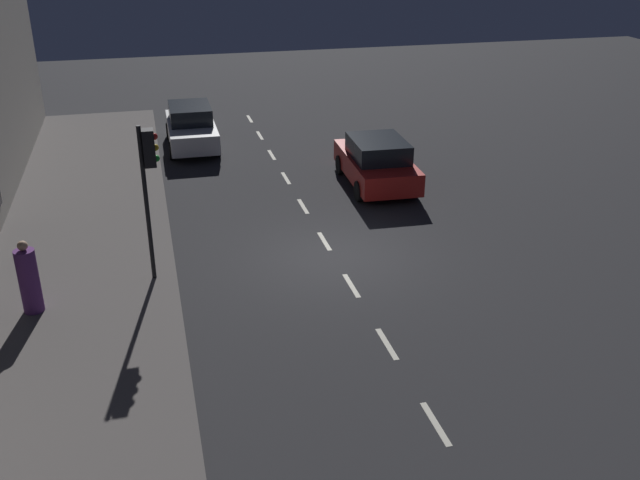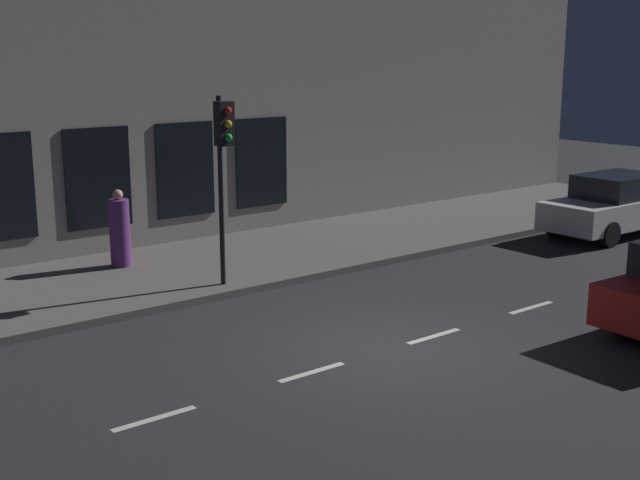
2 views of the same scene
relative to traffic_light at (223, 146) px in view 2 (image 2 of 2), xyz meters
The scene contains 7 objects.
ground_plane 5.28m from the traffic_light, behind, with size 60.00×60.00×0.00m, color #28282B.
sidewalk 3.41m from the traffic_light, ahead, with size 4.50×32.00×0.15m.
building_facade 4.55m from the traffic_light, ahead, with size 0.65×32.00×8.02m.
lane_centre_line 5.43m from the traffic_light, 163.24° to the right, with size 0.12×27.20×0.01m.
traffic_light is the anchor object (origin of this frame).
parked_car_0 11.13m from the traffic_light, 98.75° to the right, with size 1.83×4.19×1.58m.
pedestrian_0 3.53m from the traffic_light, 19.34° to the left, with size 0.59×0.59×1.67m.
Camera 2 is at (-9.24, 8.77, 4.67)m, focal length 46.84 mm.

